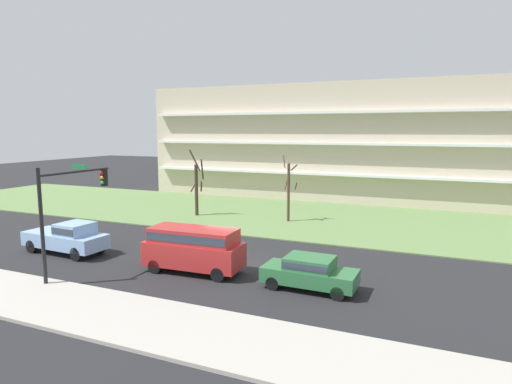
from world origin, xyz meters
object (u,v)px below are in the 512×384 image
object	(u,v)px
sedan_green_near_left	(310,271)
traffic_signal_mast	(67,201)
tree_far_left	(197,187)
tree_left	(289,190)
pickup_blue_center_right	(68,237)
van_red_center_left	(193,246)

from	to	relation	value
sedan_green_near_left	traffic_signal_mast	distance (m)	12.46
tree_far_left	tree_left	bearing A→B (deg)	5.85
pickup_blue_center_right	traffic_signal_mast	size ratio (longest dim) A/B	0.96
pickup_blue_center_right	traffic_signal_mast	bearing A→B (deg)	-38.70
van_red_center_left	pickup_blue_center_right	size ratio (longest dim) A/B	0.96
pickup_blue_center_right	sedan_green_near_left	bearing A→B (deg)	2.86
van_red_center_left	traffic_signal_mast	size ratio (longest dim) A/B	0.93
tree_far_left	pickup_blue_center_right	size ratio (longest dim) A/B	1.06
tree_far_left	traffic_signal_mast	xyz separation A→B (m)	(2.17, -16.04, 1.31)
van_red_center_left	traffic_signal_mast	xyz separation A→B (m)	(-5.42, -3.00, 2.50)
tree_far_left	tree_left	world-z (taller)	tree_far_left
tree_left	pickup_blue_center_right	xyz separation A→B (m)	(-9.29, -13.88, -1.61)
tree_far_left	traffic_signal_mast	distance (m)	16.24
van_red_center_left	pickup_blue_center_right	bearing A→B (deg)	177.47
tree_far_left	pickup_blue_center_right	bearing A→B (deg)	-95.27
van_red_center_left	traffic_signal_mast	world-z (taller)	traffic_signal_mast
tree_left	pickup_blue_center_right	distance (m)	16.78
tree_left	sedan_green_near_left	distance (m)	15.13
tree_far_left	sedan_green_near_left	xyz separation A→B (m)	(13.88, -13.04, -1.71)
tree_left	van_red_center_left	world-z (taller)	tree_left
sedan_green_near_left	van_red_center_left	bearing A→B (deg)	-178.77
tree_left	pickup_blue_center_right	size ratio (longest dim) A/B	0.99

